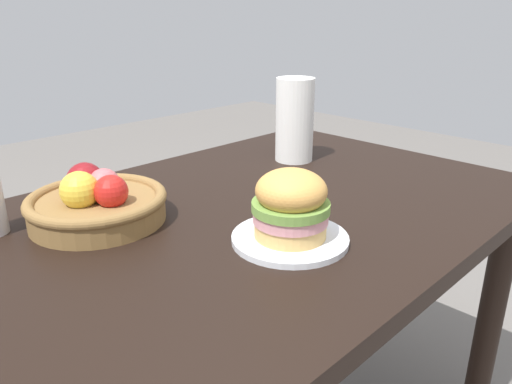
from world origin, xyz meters
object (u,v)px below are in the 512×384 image
sandwich (291,204)px  fruit_basket (96,202)px  plate (290,238)px  paper_towel_roll (295,120)px

sandwich → fruit_basket: (-0.21, 0.35, -0.03)m
plate → fruit_basket: fruit_basket is taller
sandwich → paper_towel_roll: 0.55m
sandwich → paper_towel_roll: bearing=40.0°
plate → paper_towel_roll: size_ratio=0.94×
fruit_basket → paper_towel_roll: size_ratio=1.21×
plate → sandwich: sandwich is taller
plate → sandwich: bearing=76.0°
plate → fruit_basket: (-0.21, 0.35, 0.04)m
sandwich → paper_towel_roll: (0.42, 0.35, 0.04)m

